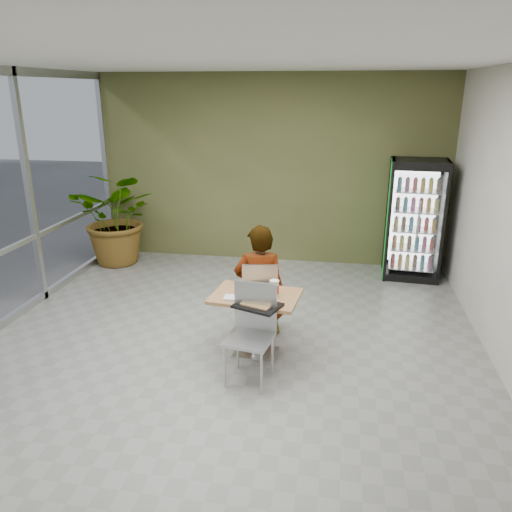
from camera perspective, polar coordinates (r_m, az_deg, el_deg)
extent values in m
plane|color=gray|center=(5.89, -3.53, -11.23)|extent=(7.00, 7.00, 0.00)
cube|color=#A88248|center=(5.57, -0.03, -4.62)|extent=(1.02, 0.77, 0.04)
cylinder|color=#B3B5B8|center=(5.73, -0.03, -8.07)|extent=(0.10, 0.10, 0.71)
cube|color=#B3B5B8|center=(5.89, -0.03, -11.00)|extent=(0.52, 0.43, 0.04)
cube|color=#B3B5B8|center=(6.24, 0.46, -4.74)|extent=(0.49, 0.49, 0.03)
cube|color=#B3B5B8|center=(5.96, 0.45, -3.28)|extent=(0.42, 0.10, 0.51)
cylinder|color=#B3B5B8|center=(6.50, 2.08, -5.96)|extent=(0.02, 0.02, 0.46)
cylinder|color=#B3B5B8|center=(6.50, -1.15, -5.94)|extent=(0.02, 0.02, 0.46)
cylinder|color=#B3B5B8|center=(6.17, 2.15, -7.36)|extent=(0.02, 0.02, 0.46)
cylinder|color=#B3B5B8|center=(6.17, -1.26, -7.34)|extent=(0.02, 0.02, 0.46)
cube|color=#B3B5B8|center=(5.18, -0.80, -9.47)|extent=(0.52, 0.52, 0.03)
cube|color=#B3B5B8|center=(5.24, -0.05, -5.79)|extent=(0.46, 0.10, 0.54)
cylinder|color=#B3B5B8|center=(5.20, -3.59, -12.49)|extent=(0.03, 0.03, 0.49)
cylinder|color=#B3B5B8|center=(5.09, 0.63, -13.21)|extent=(0.03, 0.03, 0.49)
cylinder|color=#B3B5B8|center=(5.51, -2.09, -10.51)|extent=(0.03, 0.03, 0.49)
cylinder|color=#B3B5B8|center=(5.41, 1.89, -11.13)|extent=(0.03, 0.03, 0.49)
imported|color=black|center=(6.16, 0.39, -4.11)|extent=(0.68, 0.50, 1.70)
cylinder|color=silver|center=(5.59, 0.30, -4.24)|extent=(0.25, 0.25, 0.01)
cylinder|color=silver|center=(5.49, 2.10, -3.76)|extent=(0.10, 0.10, 0.18)
cylinder|color=#B3130B|center=(5.50, 2.10, -3.81)|extent=(0.10, 0.10, 0.10)
cylinder|color=silver|center=(5.46, 2.11, -2.86)|extent=(0.11, 0.11, 0.01)
cube|color=silver|center=(5.47, -2.90, -4.76)|extent=(0.16, 0.16, 0.02)
cube|color=black|center=(5.26, 0.19, -5.69)|extent=(0.55, 0.48, 0.03)
cube|color=black|center=(8.32, 17.71, 3.94)|extent=(0.91, 0.73, 1.90)
cube|color=green|center=(8.27, 14.74, 4.13)|extent=(0.06, 0.65, 1.86)
cube|color=silver|center=(8.01, 18.01, 3.51)|extent=(0.68, 0.07, 1.52)
imported|color=#2E5C25|center=(8.95, -15.42, 4.25)|extent=(1.49, 1.30, 1.63)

